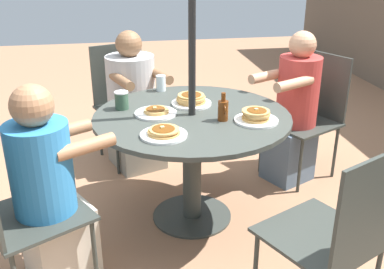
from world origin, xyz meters
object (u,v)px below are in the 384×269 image
(patio_chair_south, at_px, (124,96))
(patio_chair_west, at_px, (13,207))
(coffee_cup, at_px, (122,100))
(patio_table, at_px, (192,135))
(patio_chair_north, at_px, (340,230))
(diner_south, at_px, (134,107))
(pancake_plate_d, at_px, (156,112))
(diner_east, at_px, (294,114))
(syrup_bottle, at_px, (223,110))
(patio_chair_east, at_px, (310,109))
(drinking_glass_a, at_px, (161,83))
(pancake_plate_b, at_px, (191,100))
(pancake_plate_c, at_px, (256,117))
(diner_west, at_px, (50,196))
(pancake_plate_a, at_px, (164,133))

(patio_chair_south, distance_m, patio_chair_west, 1.73)
(coffee_cup, bearing_deg, patio_table, 67.09)
(patio_chair_north, distance_m, patio_chair_west, 1.53)
(patio_chair_north, xyz_separation_m, diner_south, (-1.90, -0.81, -0.04))
(patio_chair_south, distance_m, pancake_plate_d, 1.06)
(diner_east, height_order, syrup_bottle, diner_east)
(patio_chair_east, relative_size, drinking_glass_a, 8.58)
(drinking_glass_a, bearing_deg, patio_chair_west, -37.87)
(patio_chair_south, xyz_separation_m, syrup_bottle, (1.19, 0.55, 0.27))
(diner_east, relative_size, pancake_plate_b, 4.42)
(syrup_bottle, distance_m, drinking_glass_a, 0.71)
(diner_south, relative_size, pancake_plate_c, 4.25)
(diner_west, bearing_deg, patio_chair_south, 134.32)
(diner_east, bearing_deg, patio_chair_east, -90.00)
(pancake_plate_d, bearing_deg, drinking_glass_a, 170.12)
(patio_chair_west, distance_m, pancake_plate_d, 0.99)
(syrup_bottle, height_order, coffee_cup, syrup_bottle)
(patio_chair_north, bearing_deg, diner_south, 87.52)
(syrup_bottle, relative_size, drinking_glass_a, 1.54)
(patio_chair_east, xyz_separation_m, syrup_bottle, (0.63, -0.85, 0.27))
(diner_south, relative_size, patio_chair_west, 1.16)
(patio_chair_north, xyz_separation_m, patio_chair_east, (-1.52, 0.52, 0.00))
(patio_table, bearing_deg, syrup_bottle, 51.86)
(patio_chair_west, distance_m, coffee_cup, 0.96)
(syrup_bottle, relative_size, coffee_cup, 1.50)
(diner_west, relative_size, pancake_plate_b, 4.30)
(pancake_plate_b, bearing_deg, drinking_glass_a, -153.96)
(pancake_plate_b, bearing_deg, patio_chair_north, 20.93)
(pancake_plate_d, bearing_deg, coffee_cup, -124.46)
(patio_chair_south, xyz_separation_m, coffee_cup, (0.88, -0.03, 0.26))
(diner_south, bearing_deg, patio_chair_west, 45.55)
(patio_chair_north, relative_size, coffee_cup, 8.35)
(patio_chair_south, relative_size, syrup_bottle, 5.57)
(pancake_plate_b, distance_m, coffee_cup, 0.45)
(patio_chair_east, height_order, diner_west, diner_west)
(patio_chair_north, distance_m, diner_west, 1.41)
(diner_east, xyz_separation_m, pancake_plate_b, (0.23, -0.82, 0.23))
(patio_chair_east, bearing_deg, patio_chair_south, 41.86)
(patio_chair_south, distance_m, pancake_plate_a, 1.39)
(pancake_plate_a, xyz_separation_m, syrup_bottle, (-0.18, 0.37, 0.05))
(pancake_plate_a, height_order, pancake_plate_c, pancake_plate_c)
(patio_chair_north, bearing_deg, coffee_cup, 101.60)
(patio_chair_south, relative_size, pancake_plate_b, 3.66)
(patio_chair_west, relative_size, syrup_bottle, 5.57)
(patio_chair_east, distance_m, diner_east, 0.19)
(patio_chair_west, bearing_deg, diner_east, 88.32)
(patio_chair_north, relative_size, pancake_plate_b, 3.66)
(syrup_bottle, bearing_deg, diner_east, 128.81)
(pancake_plate_c, distance_m, drinking_glass_a, 0.85)
(coffee_cup, bearing_deg, pancake_plate_a, 23.49)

